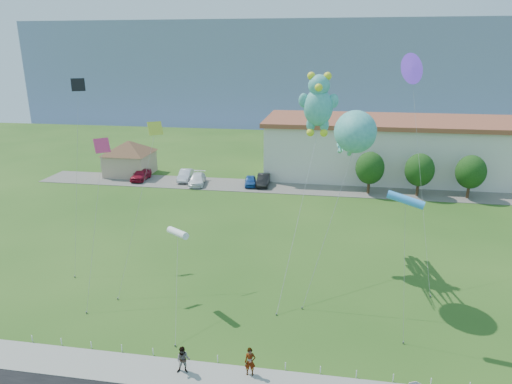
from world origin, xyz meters
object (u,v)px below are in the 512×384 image
warehouse (482,150)px  pedestrian_right (183,360)px  parked_car_blue (250,181)px  parked_car_silver (186,175)px  octopus_kite (354,139)px  pavilion (129,154)px  parked_car_white (197,179)px  parked_car_black (263,180)px  parked_car_red (141,175)px  teddy_bear_kite (318,103)px  pedestrian_left (250,362)px

warehouse → pedestrian_right: size_ratio=37.45×
parked_car_blue → parked_car_silver: bearing=165.5°
octopus_kite → warehouse: bearing=59.8°
parked_car_silver → pavilion: bearing=162.0°
parked_car_white → parked_car_blue: 7.28m
parked_car_blue → parked_car_black: parked_car_black is taller
pavilion → pedestrian_right: size_ratio=5.65×
pedestrian_right → pavilion: bearing=110.0°
pedestrian_right → parked_car_silver: pedestrian_right is taller
parked_car_white → parked_car_red: bearing=165.5°
teddy_bear_kite → octopus_kite: bearing=-53.0°
pedestrian_left → pedestrian_right: 3.78m
parked_car_white → teddy_bear_kite: teddy_bear_kite is taller
pavilion → parked_car_black: bearing=-7.4°
pedestrian_right → parked_car_blue: (-2.82, 37.52, -0.21)m
pavilion → pedestrian_right: 45.87m
parked_car_silver → teddy_bear_kite: 31.26m
octopus_kite → teddy_bear_kite: bearing=127.0°
pedestrian_left → parked_car_black: pedestrian_left is taller
parked_car_white → teddy_bear_kite: bearing=-58.9°
warehouse → parked_car_blue: 32.93m
warehouse → parked_car_white: bearing=-166.0°
pavilion → parked_car_blue: pavilion is taller
pavilion → teddy_bear_kite: teddy_bear_kite is taller
pedestrian_right → teddy_bear_kite: teddy_bear_kite is taller
pedestrian_left → pedestrian_right: (-3.75, -0.43, -0.03)m
teddy_bear_kite → parked_car_white: bearing=129.6°
parked_car_black → parked_car_silver: bearing=174.5°
pavilion → pedestrian_left: bearing=-58.0°
octopus_kite → teddy_bear_kite: teddy_bear_kite is taller
parked_car_white → octopus_kite: 32.36m
warehouse → parked_car_red: (-47.22, -8.75, -3.30)m
pedestrian_right → parked_car_silver: 40.42m
teddy_bear_kite → parked_car_blue: bearing=114.3°
parked_car_white → parked_car_black: (8.97, 0.99, 0.04)m
pavilion → pedestrian_right: (21.34, -40.56, -2.11)m
teddy_bear_kite → parked_car_silver: bearing=131.0°
warehouse → parked_car_white: warehouse is taller
pedestrian_right → octopus_kite: octopus_kite is taller
parked_car_red → parked_car_blue: 15.74m
pavilion → teddy_bear_kite: size_ratio=0.58×
pedestrian_left → octopus_kite: 17.38m
pedestrian_left → parked_car_silver: pedestrian_left is taller
parked_car_blue → parked_car_black: 1.76m
parked_car_blue → teddy_bear_kite: size_ratio=0.24×
parked_car_red → parked_car_silver: bearing=6.0°
parked_car_black → teddy_bear_kite: size_ratio=0.29×
pavilion → warehouse: bearing=6.8°
warehouse → teddy_bear_kite: 38.16m
pedestrian_right → parked_car_black: (-1.10, 37.92, -0.10)m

